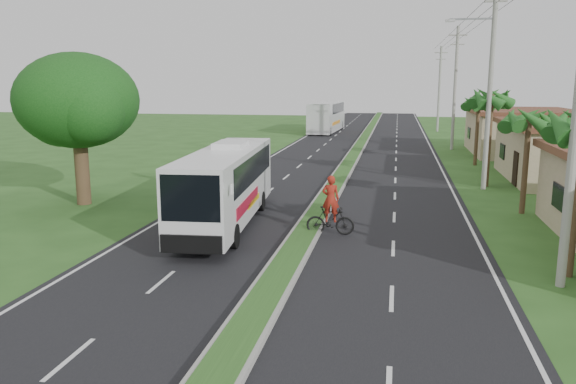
# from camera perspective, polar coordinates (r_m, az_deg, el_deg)

# --- Properties ---
(ground) EXTENTS (180.00, 180.00, 0.00)m
(ground) POSITION_cam_1_polar(r_m,az_deg,el_deg) (16.90, -1.65, -9.95)
(ground) COLOR #2A511D
(ground) RESTS_ON ground
(road_asphalt) EXTENTS (14.00, 160.00, 0.02)m
(road_asphalt) POSITION_cam_1_polar(r_m,az_deg,el_deg) (36.07, 5.28, 1.35)
(road_asphalt) COLOR black
(road_asphalt) RESTS_ON ground
(median_strip) EXTENTS (1.20, 160.00, 0.18)m
(median_strip) POSITION_cam_1_polar(r_m,az_deg,el_deg) (36.06, 5.29, 1.50)
(median_strip) COLOR gray
(median_strip) RESTS_ON ground
(lane_edge_left) EXTENTS (0.12, 160.00, 0.01)m
(lane_edge_left) POSITION_cam_1_polar(r_m,az_deg,el_deg) (37.32, -5.01, 1.67)
(lane_edge_left) COLOR silver
(lane_edge_left) RESTS_ON ground
(lane_edge_right) EXTENTS (0.12, 160.00, 0.01)m
(lane_edge_right) POSITION_cam_1_polar(r_m,az_deg,el_deg) (36.05, 15.94, 0.95)
(lane_edge_right) COLOR silver
(lane_edge_right) RESTS_ON ground
(shop_mid) EXTENTS (7.60, 10.60, 3.67)m
(shop_mid) POSITION_cam_1_polar(r_m,az_deg,el_deg) (39.08, 26.58, 3.71)
(shop_mid) COLOR tan
(shop_mid) RESTS_ON ground
(shop_far) EXTENTS (8.60, 11.60, 3.82)m
(shop_far) POSITION_cam_1_polar(r_m,az_deg,el_deg) (52.62, 22.58, 5.71)
(shop_far) COLOR tan
(shop_far) RESTS_ON ground
(palm_verge_b) EXTENTS (2.40, 2.40, 5.05)m
(palm_verge_b) POSITION_cam_1_polar(r_m,az_deg,el_deg) (28.08, 23.30, 6.69)
(palm_verge_b) COLOR #473321
(palm_verge_b) RESTS_ON ground
(palm_verge_c) EXTENTS (2.40, 2.40, 5.85)m
(palm_verge_c) POSITION_cam_1_polar(r_m,az_deg,el_deg) (34.82, 20.01, 8.85)
(palm_verge_c) COLOR #473321
(palm_verge_c) RESTS_ON ground
(palm_verge_d) EXTENTS (2.40, 2.40, 5.25)m
(palm_verge_d) POSITION_cam_1_polar(r_m,az_deg,el_deg) (43.81, 18.81, 8.49)
(palm_verge_d) COLOR #473321
(palm_verge_d) RESTS_ON ground
(shade_tree) EXTENTS (6.30, 6.00, 7.54)m
(shade_tree) POSITION_cam_1_polar(r_m,az_deg,el_deg) (29.82, -20.78, 8.37)
(shade_tree) COLOR #473321
(shade_tree) RESTS_ON ground
(utility_pole_b) EXTENTS (3.20, 0.28, 12.00)m
(utility_pole_b) POSITION_cam_1_polar(r_m,az_deg,el_deg) (33.77, 19.84, 10.75)
(utility_pole_b) COLOR gray
(utility_pole_b) RESTS_ON ground
(utility_pole_c) EXTENTS (1.60, 0.28, 11.00)m
(utility_pole_c) POSITION_cam_1_polar(r_m,az_deg,el_deg) (53.63, 16.61, 10.19)
(utility_pole_c) COLOR gray
(utility_pole_c) RESTS_ON ground
(utility_pole_d) EXTENTS (1.60, 0.28, 10.50)m
(utility_pole_d) POSITION_cam_1_polar(r_m,az_deg,el_deg) (73.57, 15.12, 10.18)
(utility_pole_d) COLOR gray
(utility_pole_d) RESTS_ON ground
(coach_bus_main) EXTENTS (3.11, 10.99, 3.51)m
(coach_bus_main) POSITION_cam_1_polar(r_m,az_deg,el_deg) (24.12, -6.27, 1.13)
(coach_bus_main) COLOR silver
(coach_bus_main) RESTS_ON ground
(coach_bus_far) EXTENTS (3.27, 12.65, 3.65)m
(coach_bus_far) POSITION_cam_1_polar(r_m,az_deg,el_deg) (70.94, 3.98, 7.80)
(coach_bus_far) COLOR silver
(coach_bus_far) RESTS_ON ground
(motorcyclist) EXTENTS (1.97, 0.68, 2.44)m
(motorcyclist) POSITION_cam_1_polar(r_m,az_deg,el_deg) (22.61, 4.33, -2.22)
(motorcyclist) COLOR black
(motorcyclist) RESTS_ON ground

